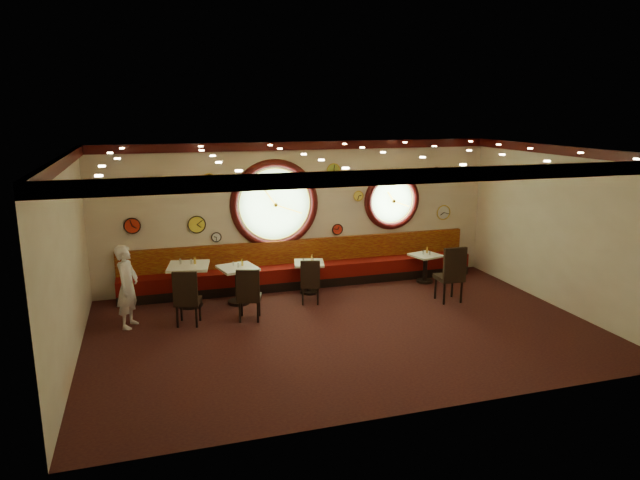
{
  "coord_description": "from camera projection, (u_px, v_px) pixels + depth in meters",
  "views": [
    {
      "loc": [
        -3.26,
        -9.12,
        3.9
      ],
      "look_at": [
        -0.23,
        0.8,
        1.5
      ],
      "focal_mm": 32.0,
      "sensor_mm": 36.0,
      "label": 1
    }
  ],
  "objects": [
    {
      "name": "wall_right",
      "position": [
        561.0,
        228.0,
        11.23
      ],
      "size": [
        0.02,
        6.0,
        3.2
      ],
      "primitive_type": "cube",
      "color": "beige",
      "rests_on": "floor"
    },
    {
      "name": "banquette_seat",
      "position": [
        305.0,
        271.0,
        12.76
      ],
      "size": [
        8.0,
        0.55,
        0.3
      ],
      "primitive_type": "cube",
      "color": "#560907",
      "rests_on": "banquette_base"
    },
    {
      "name": "molding_back",
      "position": [
        301.0,
        146.0,
        12.35
      ],
      "size": [
        9.0,
        0.1,
        0.18
      ],
      "primitive_type": "cube",
      "color": "#350909",
      "rests_on": "wall_back"
    },
    {
      "name": "floor",
      "position": [
        345.0,
        329.0,
        10.3
      ],
      "size": [
        9.0,
        6.0,
        0.0
      ],
      "primitive_type": "cube",
      "color": "black",
      "rests_on": "ground"
    },
    {
      "name": "condiment_d_salt",
      "position": [
        423.0,
        252.0,
        12.96
      ],
      "size": [
        0.04,
        0.04,
        0.11
      ],
      "primitive_type": "cylinder",
      "color": "silver",
      "rests_on": "table_d"
    },
    {
      "name": "condiment_a_bottle",
      "position": [
        195.0,
        260.0,
        11.38
      ],
      "size": [
        0.05,
        0.05,
        0.15
      ],
      "primitive_type": "cylinder",
      "color": "gold",
      "rests_on": "table_a"
    },
    {
      "name": "wall_clock_2",
      "position": [
        443.0,
        212.0,
        13.75
      ],
      "size": [
        0.34,
        0.03,
        0.34
      ],
      "primitive_type": "cylinder",
      "rotation": [
        1.57,
        0.0,
        0.0
      ],
      "color": "silver",
      "rests_on": "wall_back"
    },
    {
      "name": "wall_clock_6",
      "position": [
        132.0,
        226.0,
        11.68
      ],
      "size": [
        0.32,
        0.03,
        0.32
      ],
      "primitive_type": "cylinder",
      "rotation": [
        1.57,
        0.0,
        0.0
      ],
      "color": "red",
      "rests_on": "wall_back"
    },
    {
      "name": "chair_c",
      "position": [
        310.0,
        279.0,
        11.53
      ],
      "size": [
        0.48,
        0.48,
        0.58
      ],
      "rotation": [
        0.0,
        0.0,
        -0.27
      ],
      "color": "black",
      "rests_on": "floor"
    },
    {
      "name": "table_d",
      "position": [
        425.0,
        265.0,
        13.01
      ],
      "size": [
        0.73,
        0.73,
        0.66
      ],
      "color": "black",
      "rests_on": "floor"
    },
    {
      "name": "porthole_left_frame",
      "position": [
        275.0,
        204.0,
        12.49
      ],
      "size": [
        1.98,
        0.18,
        1.98
      ],
      "primitive_type": "torus",
      "rotation": [
        1.57,
        0.0,
        0.0
      ],
      "color": "#350909",
      "rests_on": "wall_back"
    },
    {
      "name": "wall_clock_3",
      "position": [
        197.0,
        224.0,
        12.07
      ],
      "size": [
        0.36,
        0.03,
        0.36
      ],
      "primitive_type": "cylinder",
      "rotation": [
        1.57,
        0.0,
        0.0
      ],
      "color": "yellow",
      "rests_on": "wall_back"
    },
    {
      "name": "table_a",
      "position": [
        189.0,
        280.0,
        11.4
      ],
      "size": [
        0.91,
        0.91,
        0.86
      ],
      "color": "black",
      "rests_on": "floor"
    },
    {
      "name": "condiment_c_salt",
      "position": [
        303.0,
        260.0,
        12.16
      ],
      "size": [
        0.03,
        0.03,
        0.1
      ],
      "primitive_type": "cylinder",
      "color": "silver",
      "rests_on": "table_c"
    },
    {
      "name": "chair_a",
      "position": [
        187.0,
        294.0,
        10.34
      ],
      "size": [
        0.55,
        0.55,
        0.66
      ],
      "rotation": [
        0.0,
        0.0,
        -0.27
      ],
      "color": "black",
      "rests_on": "floor"
    },
    {
      "name": "wall_clock_0",
      "position": [
        436.0,
        173.0,
        13.46
      ],
      "size": [
        0.28,
        0.03,
        0.28
      ],
      "primitive_type": "cylinder",
      "rotation": [
        1.57,
        0.0,
        0.0
      ],
      "color": "black",
      "rests_on": "wall_back"
    },
    {
      "name": "condiment_a_pepper",
      "position": [
        191.0,
        262.0,
        11.36
      ],
      "size": [
        0.04,
        0.04,
        0.11
      ],
      "primitive_type": "cylinder",
      "color": "silver",
      "rests_on": "table_a"
    },
    {
      "name": "wall_left",
      "position": [
        67.0,
        263.0,
        8.66
      ],
      "size": [
        0.02,
        6.0,
        3.2
      ],
      "primitive_type": "cube",
      "color": "beige",
      "rests_on": "floor"
    },
    {
      "name": "molding_right",
      "position": [
        566.0,
        151.0,
        10.87
      ],
      "size": [
        0.1,
        6.0,
        0.18
      ],
      "primitive_type": "cube",
      "color": "#350909",
      "rests_on": "wall_back"
    },
    {
      "name": "wall_clock_9",
      "position": [
        333.0,
        170.0,
        12.7
      ],
      "size": [
        0.3,
        0.03,
        0.3
      ],
      "primitive_type": "cylinder",
      "rotation": [
        1.57,
        0.0,
        0.0
      ],
      "color": "#99B538",
      "rests_on": "wall_back"
    },
    {
      "name": "table_b",
      "position": [
        238.0,
        280.0,
        11.57
      ],
      "size": [
        0.84,
        0.84,
        0.78
      ],
      "color": "black",
      "rests_on": "floor"
    },
    {
      "name": "condiment_d_pepper",
      "position": [
        430.0,
        253.0,
        12.9
      ],
      "size": [
        0.04,
        0.04,
        0.1
      ],
      "primitive_type": "cylinder",
      "color": "#BBBABF",
      "rests_on": "table_d"
    },
    {
      "name": "condiment_c_pepper",
      "position": [
        313.0,
        260.0,
        12.16
      ],
      "size": [
        0.04,
        0.04,
        0.1
      ],
      "primitive_type": "cylinder",
      "color": "silver",
      "rests_on": "table_c"
    },
    {
      "name": "condiment_b_salt",
      "position": [
        233.0,
        264.0,
        11.58
      ],
      "size": [
        0.03,
        0.03,
        0.09
      ],
      "primitive_type": "cylinder",
      "color": "silver",
      "rests_on": "table_b"
    },
    {
      "name": "table_c",
      "position": [
        309.0,
        274.0,
        12.26
      ],
      "size": [
        0.75,
        0.75,
        0.69
      ],
      "color": "black",
      "rests_on": "floor"
    },
    {
      "name": "porthole_right_glass",
      "position": [
        392.0,
        200.0,
        13.32
      ],
      "size": [
        1.1,
        0.02,
        1.1
      ],
      "primitive_type": "cylinder",
      "rotation": [
        1.57,
        0.0,
        0.0
      ],
      "color": "#79B069",
      "rests_on": "wall_back"
    },
    {
      "name": "porthole_left_ring",
      "position": [
        275.0,
        204.0,
        12.46
      ],
      "size": [
        1.61,
        0.03,
        1.61
      ],
      "primitive_type": "torus",
      "rotation": [
        1.57,
        0.0,
        0.0
      ],
      "color": "gold",
      "rests_on": "wall_back"
    },
    {
      "name": "molding_front",
      "position": [
        429.0,
        176.0,
        6.85
      ],
      "size": [
        9.0,
        0.1,
        0.18
      ],
      "primitive_type": "cube",
      "color": "#350909",
      "rests_on": "wall_back"
    },
    {
      "name": "condiment_b_bottle",
      "position": [
        242.0,
        262.0,
        11.57
      ],
      "size": [
        0.04,
        0.04,
        0.14
      ],
      "primitive_type": "cylinder",
      "color": "gold",
      "rests_on": "table_b"
    },
    {
      "name": "banquette_back",
      "position": [
        302.0,
        251.0,
        12.87
      ],
      "size": [
        8.0,
        0.1,
        0.55
      ],
      "primitive_type": "cube",
      "color": "#660D08",
      "rests_on": "wall_back"
    },
    {
      "name": "molding_left",
      "position": [
        60.0,
        164.0,
        8.33
      ],
      "size": [
        0.1,
        6.0,
        0.18
      ],
      "primitive_type": "cube",
      "color": "#350909",
      "rests_on": "wall_back"
    },
    {
      "name": "wall_clock_4",
      "position": [
        358.0,
        196.0,
        13.01
      ],
      "size": [
        0.22,
        0.03,
        0.22
      ],
      "primitive_type": "cylinder",
      "rotation": [
        1.57,
        0.0,
        0.0
      ],
      "color": "#FBED53",
      "rests_on": "wall_back"
    },
    {
      "name": "banquette_base",
      "position": [
        305.0,
        282.0,
        12.82
      ],
      "size": [
        8.0,
        0.55,
        0.2
      ],
      "primitive_type": "cube",
      "color": "black",
      "rests_on": "floor"
    },
    {
      "name": "wall_back",
      "position": [
        301.0,
        214.0,
        12.74
      ],
      "size": [
        9.0,
        0.02,
        3.2
      ],
      "primitive_type": "cube",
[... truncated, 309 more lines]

